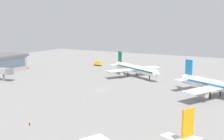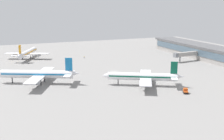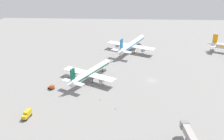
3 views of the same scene
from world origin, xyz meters
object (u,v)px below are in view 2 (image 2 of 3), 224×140
(airplane_taxiing, at_px, (143,77))
(baggage_tug, at_px, (186,91))
(airplane_distant, at_px, (27,53))
(airplane_at_gate, at_px, (38,74))
(safety_cone_mid_apron, at_px, (172,77))
(safety_cone_near_gate, at_px, (176,73))
(ground_crew_worker, at_px, (84,57))

(airplane_taxiing, xyz_separation_m, baggage_tug, (-19.30, -11.96, -3.43))
(airplane_taxiing, relative_size, airplane_distant, 0.99)
(airplane_at_gate, bearing_deg, baggage_tug, 169.80)
(airplane_distant, distance_m, safety_cone_mid_apron, 112.48)
(airplane_at_gate, height_order, safety_cone_near_gate, airplane_at_gate)
(ground_crew_worker, height_order, safety_cone_near_gate, ground_crew_worker)
(baggage_tug, bearing_deg, airplane_at_gate, 81.10)
(airplane_at_gate, relative_size, ground_crew_worker, 25.11)
(airplane_taxiing, xyz_separation_m, airplane_distant, (97.11, 45.36, -0.07))
(ground_crew_worker, relative_size, safety_cone_near_gate, 2.78)
(airplane_distant, xyz_separation_m, safety_cone_mid_apron, (-89.71, -67.71, -4.21))
(safety_cone_mid_apron, bearing_deg, safety_cone_near_gate, -46.06)
(airplane_distant, height_order, safety_cone_near_gate, airplane_distant)
(baggage_tug, bearing_deg, ground_crew_worker, 36.52)
(airplane_distant, xyz_separation_m, ground_crew_worker, (-14.26, -39.74, -3.67))
(airplane_distant, distance_m, ground_crew_worker, 42.38)
(ground_crew_worker, height_order, safety_cone_mid_apron, ground_crew_worker)
(airplane_distant, relative_size, safety_cone_near_gate, 63.83)
(safety_cone_near_gate, bearing_deg, ground_crew_worker, 28.16)
(airplane_at_gate, xyz_separation_m, ground_crew_worker, (58.71, -42.98, -4.11))
(airplane_at_gate, bearing_deg, ground_crew_worker, -100.76)
(baggage_tug, relative_size, safety_cone_near_gate, 6.19)
(baggage_tug, relative_size, ground_crew_worker, 2.22)
(safety_cone_mid_apron, bearing_deg, airplane_taxiing, 108.30)
(airplane_taxiing, bearing_deg, airplane_at_gate, 2.38)
(airplane_at_gate, distance_m, safety_cone_near_gate, 79.77)
(airplane_distant, bearing_deg, airplane_taxiing, -130.03)
(airplane_taxiing, relative_size, safety_cone_near_gate, 63.08)
(safety_cone_mid_apron, bearing_deg, baggage_tug, 158.72)
(airplane_taxiing, xyz_separation_m, ground_crew_worker, (82.84, 5.62, -3.74))
(safety_cone_near_gate, bearing_deg, baggage_tug, 151.75)
(airplane_taxiing, height_order, ground_crew_worker, airplane_taxiing)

